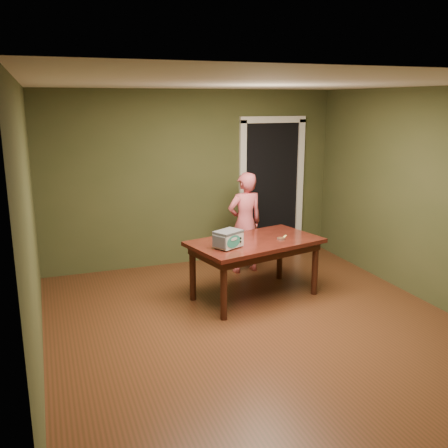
# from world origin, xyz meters

# --- Properties ---
(floor) EXTENTS (5.00, 5.00, 0.00)m
(floor) POSITION_xyz_m (0.00, 0.00, 0.00)
(floor) COLOR #562A18
(floor) RESTS_ON ground
(room_shell) EXTENTS (4.52, 5.02, 2.61)m
(room_shell) POSITION_xyz_m (0.00, 0.00, 1.71)
(room_shell) COLOR #434625
(room_shell) RESTS_ON ground
(doorway) EXTENTS (1.10, 0.66, 2.25)m
(doorway) POSITION_xyz_m (1.30, 2.78, 1.06)
(doorway) COLOR black
(doorway) RESTS_ON ground
(dining_table) EXTENTS (1.76, 1.24, 0.75)m
(dining_table) POSITION_xyz_m (0.30, 0.84, 0.65)
(dining_table) COLOR black
(dining_table) RESTS_ON floor
(toy_oven) EXTENTS (0.39, 0.34, 0.21)m
(toy_oven) POSITION_xyz_m (-0.12, 0.66, 0.86)
(toy_oven) COLOR #4C4F54
(toy_oven) RESTS_ON dining_table
(baking_pan) EXTENTS (0.10, 0.10, 0.02)m
(baking_pan) POSITION_xyz_m (0.62, 0.76, 0.76)
(baking_pan) COLOR silver
(baking_pan) RESTS_ON dining_table
(spatula) EXTENTS (0.14, 0.15, 0.01)m
(spatula) POSITION_xyz_m (0.70, 0.83, 0.75)
(spatula) COLOR #F9E26C
(spatula) RESTS_ON dining_table
(child) EXTENTS (0.56, 0.39, 1.46)m
(child) POSITION_xyz_m (0.56, 1.79, 0.73)
(child) COLOR #D75863
(child) RESTS_ON floor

